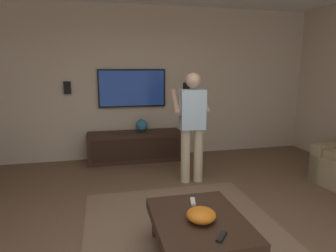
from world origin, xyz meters
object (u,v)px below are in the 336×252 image
at_px(media_console, 135,146).
at_px(vase_round, 142,125).
at_px(wall_speaker_right, 67,88).
at_px(remote_black, 221,237).
at_px(person_standing, 192,121).
at_px(coffee_table, 199,229).
at_px(tv, 132,88).
at_px(remote_grey, 208,214).
at_px(remote_white, 193,201).
at_px(bowl, 201,215).
at_px(wall_speaker_left, 186,88).

relative_size(media_console, vase_round, 7.73).
bearing_deg(wall_speaker_right, remote_black, -157.69).
bearing_deg(person_standing, coffee_table, 168.78).
bearing_deg(remote_black, tv, -134.13).
bearing_deg(tv, remote_grey, 5.95).
distance_m(remote_white, wall_speaker_right, 3.38).
bearing_deg(coffee_table, bowl, 178.75).
distance_m(coffee_table, wall_speaker_left, 3.47).
bearing_deg(remote_black, person_standing, -150.35).
relative_size(person_standing, wall_speaker_right, 7.45).
bearing_deg(remote_grey, remote_black, 44.72).
relative_size(tv, remote_white, 8.32).
bearing_deg(remote_white, coffee_table, -173.56).
xyz_separation_m(bowl, remote_grey, (0.08, -0.09, -0.05)).
xyz_separation_m(tv, wall_speaker_right, (0.01, 1.15, 0.03)).
bearing_deg(coffee_table, person_standing, -15.36).
bearing_deg(coffee_table, wall_speaker_right, 23.33).
xyz_separation_m(bowl, wall_speaker_right, (3.27, 1.39, 0.90)).
xyz_separation_m(tv, remote_black, (-3.54, -0.31, -0.92)).
relative_size(media_console, tv, 1.36).
height_order(remote_grey, wall_speaker_left, wall_speaker_left).
bearing_deg(bowl, remote_black, -165.71).
bearing_deg(remote_white, media_console, 19.38).
relative_size(remote_black, remote_grey, 1.00).
distance_m(person_standing, remote_white, 1.65).
bearing_deg(person_standing, wall_speaker_right, 57.00).
xyz_separation_m(person_standing, remote_white, (-1.49, 0.46, -0.52)).
height_order(remote_white, wall_speaker_right, wall_speaker_right).
bearing_deg(person_standing, tv, 31.56).
xyz_separation_m(remote_white, wall_speaker_left, (2.92, -0.78, 0.90)).
distance_m(coffee_table, tv, 3.37).
bearing_deg(remote_black, remote_white, -136.14).
bearing_deg(wall_speaker_right, person_standing, -127.13).
height_order(coffee_table, bowl, bowl).
xyz_separation_m(media_console, wall_speaker_left, (0.25, -1.06, 1.04)).
bearing_deg(remote_grey, coffee_table, -25.37).
bearing_deg(coffee_table, tv, 4.27).
bearing_deg(wall_speaker_left, vase_round, 102.39).
relative_size(bowl, remote_black, 1.72).
distance_m(bowl, remote_white, 0.36).
bearing_deg(tv, coffee_table, 4.27).
bearing_deg(remote_black, media_console, -133.77).
bearing_deg(person_standing, bowl, 169.18).
distance_m(coffee_table, remote_grey, 0.15).
relative_size(remote_grey, vase_round, 0.68).
distance_m(remote_grey, wall_speaker_right, 3.64).
relative_size(media_console, wall_speaker_left, 7.73).
xyz_separation_m(person_standing, wall_speaker_left, (1.42, -0.32, 0.38)).
relative_size(remote_black, vase_round, 0.68).
bearing_deg(bowl, person_standing, -14.95).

